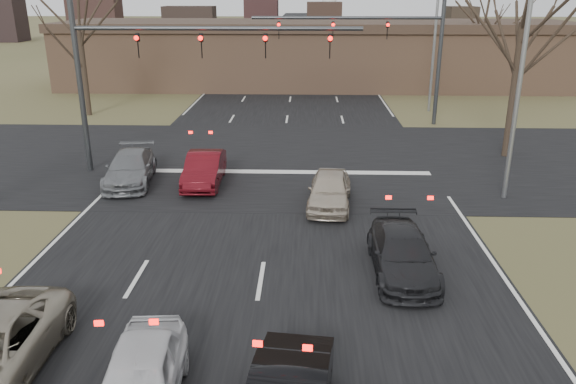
{
  "coord_description": "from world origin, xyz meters",
  "views": [
    {
      "loc": [
        1.22,
        -10.89,
        7.63
      ],
      "look_at": [
        0.7,
        4.83,
        2.0
      ],
      "focal_mm": 35.0,
      "sensor_mm": 36.0,
      "label": 1
    }
  ],
  "objects_px": {
    "streetlight_right_near": "(519,52)",
    "mast_arm_near": "(153,56)",
    "car_red_ahead": "(204,169)",
    "car_white_sedan": "(140,381)",
    "car_silver_ahead": "(330,190)",
    "mast_arm_far": "(392,39)",
    "streetlight_right_far": "(433,25)",
    "car_grey_ahead": "(130,168)",
    "car_charcoal_sedan": "(402,253)",
    "building": "(316,53)"
  },
  "relations": [
    {
      "from": "mast_arm_near",
      "to": "car_grey_ahead",
      "type": "xyz_separation_m",
      "value": [
        -0.91,
        -1.64,
        -4.42
      ]
    },
    {
      "from": "building",
      "to": "mast_arm_near",
      "type": "xyz_separation_m",
      "value": [
        -7.23,
        -25.0,
        2.41
      ]
    },
    {
      "from": "mast_arm_far",
      "to": "car_white_sedan",
      "type": "height_order",
      "value": "mast_arm_far"
    },
    {
      "from": "mast_arm_near",
      "to": "car_charcoal_sedan",
      "type": "distance_m",
      "value": 13.89
    },
    {
      "from": "car_white_sedan",
      "to": "car_charcoal_sedan",
      "type": "xyz_separation_m",
      "value": [
        5.89,
        5.8,
        -0.04
      ]
    },
    {
      "from": "car_charcoal_sedan",
      "to": "car_silver_ahead",
      "type": "relative_size",
      "value": 1.1
    },
    {
      "from": "streetlight_right_near",
      "to": "car_charcoal_sedan",
      "type": "xyz_separation_m",
      "value": [
        -4.82,
        -6.37,
        -4.97
      ]
    },
    {
      "from": "mast_arm_near",
      "to": "car_grey_ahead",
      "type": "bearing_deg",
      "value": -119.17
    },
    {
      "from": "mast_arm_far",
      "to": "car_grey_ahead",
      "type": "relative_size",
      "value": 2.49
    },
    {
      "from": "car_grey_ahead",
      "to": "streetlight_right_near",
      "type": "bearing_deg",
      "value": -12.66
    },
    {
      "from": "streetlight_right_near",
      "to": "car_white_sedan",
      "type": "xyz_separation_m",
      "value": [
        -10.71,
        -12.17,
        -4.93
      ]
    },
    {
      "from": "mast_arm_near",
      "to": "car_red_ahead",
      "type": "distance_m",
      "value": 5.23
    },
    {
      "from": "mast_arm_near",
      "to": "car_red_ahead",
      "type": "bearing_deg",
      "value": -37.74
    },
    {
      "from": "mast_arm_near",
      "to": "car_grey_ahead",
      "type": "distance_m",
      "value": 4.81
    },
    {
      "from": "mast_arm_near",
      "to": "car_white_sedan",
      "type": "xyz_separation_m",
      "value": [
        3.34,
        -15.17,
        -4.42
      ]
    },
    {
      "from": "mast_arm_near",
      "to": "car_grey_ahead",
      "type": "relative_size",
      "value": 2.71
    },
    {
      "from": "streetlight_right_near",
      "to": "car_grey_ahead",
      "type": "relative_size",
      "value": 2.24
    },
    {
      "from": "mast_arm_near",
      "to": "streetlight_right_near",
      "type": "relative_size",
      "value": 1.21
    },
    {
      "from": "car_charcoal_sedan",
      "to": "car_grey_ahead",
      "type": "bearing_deg",
      "value": 142.46
    },
    {
      "from": "building",
      "to": "car_white_sedan",
      "type": "height_order",
      "value": "building"
    },
    {
      "from": "car_red_ahead",
      "to": "car_silver_ahead",
      "type": "height_order",
      "value": "car_red_ahead"
    },
    {
      "from": "streetlight_right_near",
      "to": "mast_arm_near",
      "type": "bearing_deg",
      "value": 167.95
    },
    {
      "from": "mast_arm_far",
      "to": "car_silver_ahead",
      "type": "xyz_separation_m",
      "value": [
        -4.06,
        -14.13,
        -4.36
      ]
    },
    {
      "from": "mast_arm_far",
      "to": "car_silver_ahead",
      "type": "relative_size",
      "value": 2.9
    },
    {
      "from": "streetlight_right_near",
      "to": "car_grey_ahead",
      "type": "distance_m",
      "value": 15.82
    },
    {
      "from": "car_white_sedan",
      "to": "mast_arm_near",
      "type": "bearing_deg",
      "value": 97.92
    },
    {
      "from": "streetlight_right_near",
      "to": "car_grey_ahead",
      "type": "height_order",
      "value": "streetlight_right_near"
    },
    {
      "from": "mast_arm_far",
      "to": "car_charcoal_sedan",
      "type": "distance_m",
      "value": 19.99
    },
    {
      "from": "building",
      "to": "mast_arm_near",
      "type": "height_order",
      "value": "mast_arm_near"
    },
    {
      "from": "streetlight_right_near",
      "to": "streetlight_right_far",
      "type": "xyz_separation_m",
      "value": [
        0.5,
        17.0,
        0.0
      ]
    },
    {
      "from": "car_white_sedan",
      "to": "car_red_ahead",
      "type": "xyz_separation_m",
      "value": [
        -1.11,
        13.44,
        0.01
      ]
    },
    {
      "from": "building",
      "to": "streetlight_right_far",
      "type": "height_order",
      "value": "streetlight_right_far"
    },
    {
      "from": "streetlight_right_far",
      "to": "car_grey_ahead",
      "type": "bearing_deg",
      "value": -134.68
    },
    {
      "from": "streetlight_right_far",
      "to": "car_white_sedan",
      "type": "xyz_separation_m",
      "value": [
        -11.21,
        -29.17,
        -4.93
      ]
    },
    {
      "from": "streetlight_right_near",
      "to": "streetlight_right_far",
      "type": "height_order",
      "value": "same"
    },
    {
      "from": "car_red_ahead",
      "to": "car_white_sedan",
      "type": "bearing_deg",
      "value": -86.83
    },
    {
      "from": "mast_arm_near",
      "to": "streetlight_right_near",
      "type": "height_order",
      "value": "streetlight_right_near"
    },
    {
      "from": "car_white_sedan",
      "to": "car_silver_ahead",
      "type": "distance_m",
      "value": 11.74
    },
    {
      "from": "car_white_sedan",
      "to": "car_red_ahead",
      "type": "relative_size",
      "value": 0.95
    },
    {
      "from": "car_white_sedan",
      "to": "car_grey_ahead",
      "type": "bearing_deg",
      "value": 102.95
    },
    {
      "from": "car_charcoal_sedan",
      "to": "mast_arm_far",
      "type": "bearing_deg",
      "value": 83.36
    },
    {
      "from": "streetlight_right_near",
      "to": "streetlight_right_far",
      "type": "bearing_deg",
      "value": 88.32
    },
    {
      "from": "building",
      "to": "car_white_sedan",
      "type": "xyz_separation_m",
      "value": [
        -3.89,
        -40.17,
        -2.01
      ]
    },
    {
      "from": "mast_arm_near",
      "to": "mast_arm_far",
      "type": "height_order",
      "value": "same"
    },
    {
      "from": "car_white_sedan",
      "to": "car_charcoal_sedan",
      "type": "distance_m",
      "value": 8.27
    },
    {
      "from": "car_white_sedan",
      "to": "car_silver_ahead",
      "type": "bearing_deg",
      "value": 65.52
    },
    {
      "from": "building",
      "to": "mast_arm_far",
      "type": "distance_m",
      "value": 15.75
    },
    {
      "from": "streetlight_right_far",
      "to": "car_charcoal_sedan",
      "type": "distance_m",
      "value": 24.48
    },
    {
      "from": "streetlight_right_near",
      "to": "car_silver_ahead",
      "type": "bearing_deg",
      "value": -170.4
    },
    {
      "from": "building",
      "to": "streetlight_right_near",
      "type": "distance_m",
      "value": 28.97
    }
  ]
}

